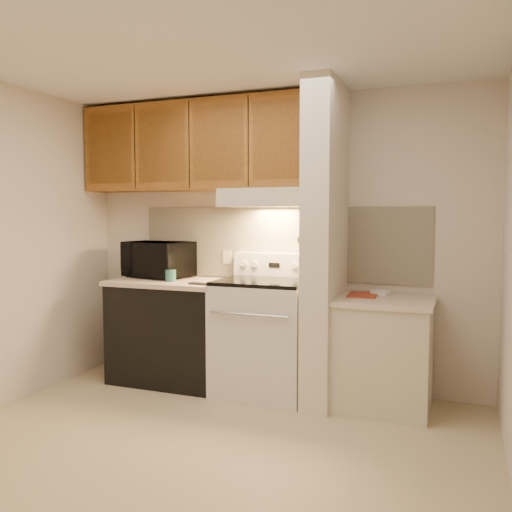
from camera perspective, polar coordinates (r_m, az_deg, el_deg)
The scene contains 48 objects.
floor at distance 3.68m, azimuth -5.76°, elevation -19.46°, with size 3.60×3.60×0.00m, color #CBB78E.
ceiling at distance 3.51m, azimuth -6.09°, elevation 21.15°, with size 3.60×3.60×0.00m, color white.
wall_back at distance 4.75m, azimuth 2.34°, elevation 1.54°, with size 3.60×0.02×2.50m, color beige.
backsplash at distance 4.74m, azimuth 2.29°, elevation 1.35°, with size 2.60×0.02×0.63m, color #FFF5D0.
range_body at distance 4.54m, azimuth 0.89°, elevation -8.67°, with size 0.76×0.65×0.92m, color silver.
oven_window at distance 4.24m, azimuth -0.62°, elevation -9.04°, with size 0.50×0.01×0.30m, color black.
oven_handle at distance 4.16m, azimuth -0.81°, elevation -6.21°, with size 0.02×0.02×0.65m, color silver.
cooktop at distance 4.46m, azimuth 0.89°, elevation -2.71°, with size 0.74×0.64×0.03m, color black.
range_backguard at distance 4.71m, azimuth 2.10°, elevation -0.92°, with size 0.76×0.08×0.20m, color silver.
range_display at distance 4.67m, azimuth 1.93°, elevation -0.97°, with size 0.10×0.01×0.04m, color black.
range_knob_left_outer at distance 4.77m, azimuth -1.26°, elevation -0.86°, with size 0.05×0.05×0.02m, color silver.
range_knob_left_inner at distance 4.73m, azimuth -0.14°, elevation -0.90°, with size 0.05×0.05×0.02m, color silver.
range_knob_right_inner at distance 4.61m, azimuth 4.03°, elevation -1.04°, with size 0.05×0.05×0.02m, color silver.
range_knob_right_outer at distance 4.59m, azimuth 5.22°, elevation -1.08°, with size 0.05×0.05×0.02m, color silver.
dishwasher_front at distance 4.92m, azimuth -8.82°, elevation -7.99°, with size 1.00×0.63×0.87m, color black.
left_countertop at distance 4.85m, azimuth -8.88°, elevation -2.73°, with size 1.04×0.67×0.04m, color beige.
spoon_rest at distance 4.48m, azimuth -5.73°, elevation -2.92°, with size 0.22×0.07×0.01m, color black.
teal_jar at distance 4.73m, azimuth -8.98°, elevation -2.04°, with size 0.09×0.09×0.10m, color #2C6463.
outlet at distance 4.92m, azimuth -3.06°, elevation -0.12°, with size 0.08×0.01×0.12m, color beige.
microwave at distance 5.06m, azimuth -10.27°, elevation -0.36°, with size 0.59×0.40×0.33m, color black.
partition_pillar at distance 4.28m, azimuth 7.30°, elevation 1.19°, with size 0.22×0.70×2.50m, color silver.
pillar_trim at distance 4.30m, azimuth 5.81°, elevation 1.89°, with size 0.01×0.70×0.04m, color brown.
knife_strip at distance 4.25m, azimuth 5.55°, elevation 2.14°, with size 0.02×0.42×0.04m, color black.
knife_blade_a at distance 4.11m, azimuth 4.77°, elevation 0.66°, with size 0.01×0.04×0.16m, color silver.
knife_handle_a at distance 4.10m, azimuth 4.77°, elevation 2.76°, with size 0.02×0.02×0.10m, color black.
knife_blade_b at distance 4.18m, azimuth 5.05°, elevation 0.59°, with size 0.01×0.04×0.18m, color silver.
knife_handle_b at distance 4.17m, azimuth 5.06°, elevation 2.78°, with size 0.02×0.02×0.10m, color black.
knife_blade_c at distance 4.27m, azimuth 5.41°, elevation 0.53°, with size 0.01×0.04×0.20m, color silver.
knife_handle_c at distance 4.27m, azimuth 5.45°, elevation 2.81°, with size 0.02×0.02×0.10m, color black.
knife_blade_d at distance 4.35m, azimuth 5.71°, elevation 0.86°, with size 0.01×0.04×0.16m, color silver.
knife_handle_d at distance 4.33m, azimuth 5.67°, elevation 2.83°, with size 0.02×0.02×0.10m, color black.
knife_blade_e at distance 4.41m, azimuth 5.93°, elevation 0.78°, with size 0.01×0.04×0.18m, color silver.
knife_handle_e at distance 4.42m, azimuth 6.00°, elevation 2.86°, with size 0.02×0.02×0.10m, color black.
oven_mitt at distance 4.48m, azimuth 6.18°, elevation 0.74°, with size 0.03×0.10×0.24m, color slate.
right_cab_base at distance 4.32m, azimuth 13.22°, elevation -10.22°, with size 0.70×0.60×0.81m, color beige.
right_countertop at distance 4.23m, azimuth 13.32°, elevation -4.64°, with size 0.74×0.64×0.04m, color beige.
red_folder at distance 4.35m, azimuth 11.16°, elevation -4.02°, with size 0.22×0.30×0.01m, color #A13823.
white_box at distance 4.41m, azimuth 13.01°, elevation -3.78°, with size 0.13×0.09×0.04m, color white.
range_hood at distance 4.54m, azimuth 1.45°, elevation 6.14°, with size 0.78×0.44×0.15m, color beige.
hood_lip at distance 4.34m, azimuth 0.51°, elevation 5.63°, with size 0.78×0.04×0.06m, color beige.
upper_cabinets at distance 4.89m, azimuth -6.13°, elevation 11.39°, with size 2.18×0.33×0.77m, color brown.
cab_door_a at distance 5.19m, azimuth -15.17°, elevation 10.87°, with size 0.46×0.01×0.63m, color brown.
cab_gap_a at distance 5.03m, azimuth -12.62°, elevation 11.12°, with size 0.01×0.01×0.73m, color black.
cab_door_b at distance 4.89m, azimuth -9.91°, elevation 11.37°, with size 0.46×0.01×0.63m, color brown.
cab_gap_b at distance 4.75m, azimuth -7.04°, elevation 11.60°, with size 0.01×0.01×0.73m, color black.
cab_door_c at distance 4.63m, azimuth -4.00°, elevation 11.81°, with size 0.46×0.01×0.63m, color brown.
cab_gap_c at distance 4.52m, azimuth -0.81°, elevation 12.00°, with size 0.01×0.01×0.73m, color black.
cab_door_d at distance 4.43m, azimuth 2.54°, elevation 12.16°, with size 0.46×0.01×0.63m, color brown.
Camera 1 is at (1.53, -2.99, 1.48)m, focal length 38.00 mm.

